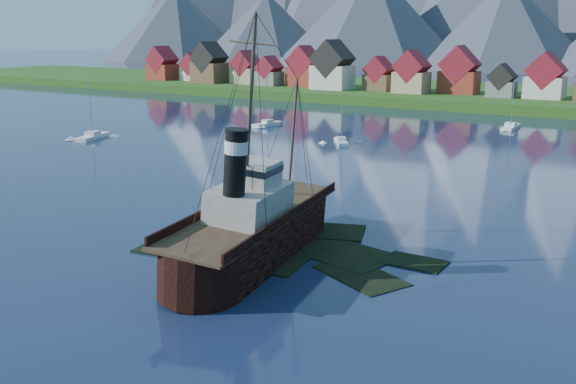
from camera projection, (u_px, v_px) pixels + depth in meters
The scene contains 10 objects.
ground at pixel (261, 250), 67.22m from camera, with size 1400.00×1400.00×0.00m, color #172341.
shoal at pixel (286, 251), 68.16m from camera, with size 31.71×21.24×1.14m.
shore_bank at pixel (559, 104), 206.90m from camera, with size 600.00×80.00×3.20m, color #1A4212.
seawall at pixel (534, 116), 175.67m from camera, with size 600.00×2.50×2.00m, color #3F3D38.
town at pixel (443, 75), 207.21m from camera, with size 250.96×16.69×17.30m.
tugboat_wreck at pixel (262, 224), 65.40m from camera, with size 7.42×31.96×25.33m.
sailboat_a at pixel (93, 137), 138.60m from camera, with size 6.15×11.05×13.15m.
sailboat_b at pixel (268, 125), 157.41m from camera, with size 3.51×9.31×13.16m.
sailboat_c at pixel (341, 142), 132.91m from camera, with size 6.35×7.79×10.46m.
sailboat_e at pixel (510, 128), 153.02m from camera, with size 2.85×10.48×12.08m.
Camera 1 is at (36.33, -52.48, 22.13)m, focal length 40.00 mm.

